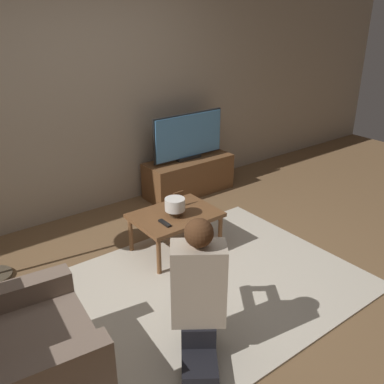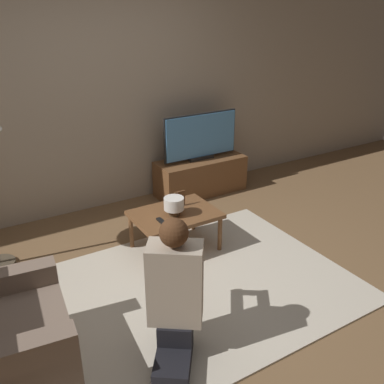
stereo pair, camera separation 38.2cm
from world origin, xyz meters
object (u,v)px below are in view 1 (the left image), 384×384
at_px(armchair, 5,364).
at_px(person_kneeling, 198,291).
at_px(tv, 188,136).
at_px(table_lamp, 175,206).
at_px(coffee_table, 175,218).

relative_size(armchair, person_kneeling, 0.99).
bearing_deg(armchair, tv, -49.56).
relative_size(armchair, table_lamp, 5.37).
xyz_separation_m(coffee_table, table_lamp, (-0.03, -0.04, 0.15)).
bearing_deg(person_kneeling, armchair, 18.07).
height_order(tv, table_lamp, tv).
relative_size(tv, coffee_table, 1.26).
xyz_separation_m(tv, armchair, (-2.63, -1.80, -0.42)).
height_order(tv, coffee_table, tv).
xyz_separation_m(tv, coffee_table, (-0.91, -1.01, -0.37)).
height_order(armchair, table_lamp, armchair).
relative_size(coffee_table, table_lamp, 4.21).
bearing_deg(table_lamp, armchair, -156.15).
relative_size(tv, table_lamp, 5.31).
relative_size(tv, armchair, 0.99).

